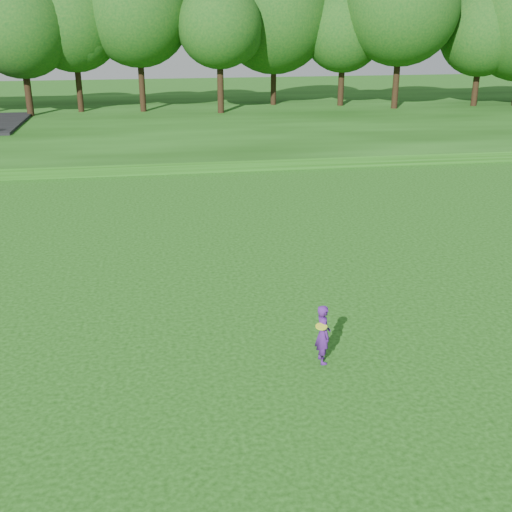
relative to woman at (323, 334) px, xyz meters
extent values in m
plane|color=#143C0B|center=(-0.82, 0.79, -0.75)|extent=(140.00, 140.00, 0.00)
cube|color=#143C0B|center=(-0.82, 34.79, -0.45)|extent=(130.00, 30.00, 0.60)
cube|color=gray|center=(-0.82, 20.79, -0.73)|extent=(130.00, 1.60, 0.04)
imported|color=#4D1B7C|center=(0.00, 0.00, 0.00)|extent=(0.39, 0.57, 1.50)
cylinder|color=#DBF226|center=(-0.11, -0.23, 0.32)|extent=(0.28, 0.28, 0.06)
camera|label=1|loc=(-3.71, -13.26, 7.25)|focal=45.00mm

